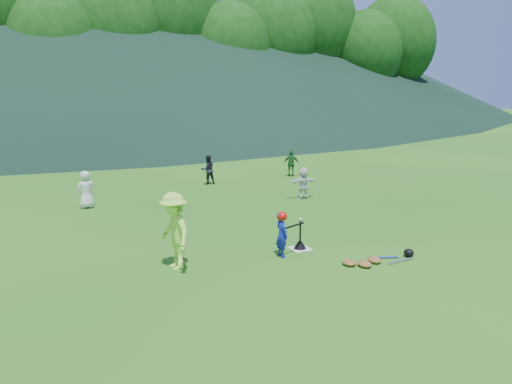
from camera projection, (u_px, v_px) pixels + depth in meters
ground at (300, 249)px, 11.92m from camera, size 120.00×120.00×0.00m
home_plate at (300, 249)px, 11.92m from camera, size 0.45×0.45×0.02m
baseball at (301, 219)px, 11.76m from camera, size 0.08×0.08×0.08m
batter_child at (282, 235)px, 11.32m from camera, size 0.26×0.38×1.03m
adult_coach at (174, 231)px, 10.51m from camera, size 0.76×1.15×1.67m
fielder_a at (86, 190)px, 15.70m from camera, size 0.63×0.45×1.20m
fielder_b at (208, 170)px, 19.43m from camera, size 0.56×0.44×1.15m
fielder_c at (291, 163)px, 21.04m from camera, size 0.70×0.56×1.11m
fielder_d at (303, 183)px, 16.97m from camera, size 1.03×0.38×1.09m
batting_tee at (300, 244)px, 11.89m from camera, size 0.30×0.30×0.68m
batter_gear at (283, 217)px, 11.24m from camera, size 0.72×0.27×0.39m
equipment_pile at (375, 260)px, 11.00m from camera, size 1.80×0.56×0.19m
outfield_fence at (110, 127)px, 36.58m from camera, size 70.07×0.08×1.33m
tree_line at (95, 28)px, 40.21m from camera, size 70.04×11.40×14.82m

